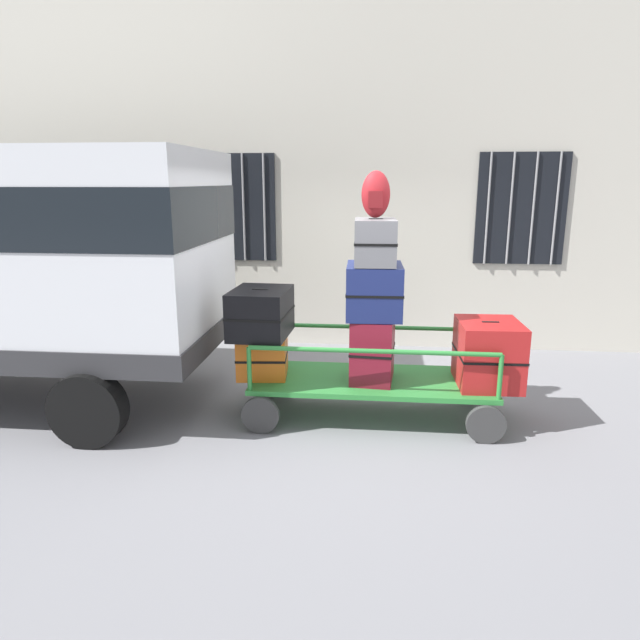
{
  "coord_description": "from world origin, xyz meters",
  "views": [
    {
      "loc": [
        0.25,
        -5.61,
        2.37
      ],
      "look_at": [
        -0.3,
        -0.18,
        1.02
      ],
      "focal_mm": 31.5,
      "sensor_mm": 36.0,
      "label": 1
    }
  ],
  "objects_px": {
    "suitcase_left_middle": "(261,313)",
    "suitcase_midleft_top": "(375,242)",
    "luggage_cart": "(372,385)",
    "suitcase_midleft_middle": "(374,291)",
    "suitcase_left_bottom": "(263,355)",
    "suitcase_midleft_bottom": "(373,349)",
    "suitcase_center_bottom": "(488,353)",
    "backpack": "(376,195)"
  },
  "relations": [
    {
      "from": "suitcase_left_middle",
      "to": "suitcase_midleft_top",
      "type": "relative_size",
      "value": 1.28
    },
    {
      "from": "luggage_cart",
      "to": "suitcase_midleft_top",
      "type": "bearing_deg",
      "value": -90.0
    },
    {
      "from": "suitcase_midleft_middle",
      "to": "suitcase_midleft_top",
      "type": "distance_m",
      "value": 0.48
    },
    {
      "from": "suitcase_left_middle",
      "to": "suitcase_midleft_middle",
      "type": "xyz_separation_m",
      "value": [
        1.13,
        0.06,
        0.23
      ]
    },
    {
      "from": "suitcase_left_bottom",
      "to": "suitcase_midleft_bottom",
      "type": "bearing_deg",
      "value": -1.76
    },
    {
      "from": "suitcase_midleft_bottom",
      "to": "suitcase_midleft_top",
      "type": "height_order",
      "value": "suitcase_midleft_top"
    },
    {
      "from": "suitcase_center_bottom",
      "to": "backpack",
      "type": "relative_size",
      "value": 1.61
    },
    {
      "from": "luggage_cart",
      "to": "suitcase_midleft_bottom",
      "type": "distance_m",
      "value": 0.39
    },
    {
      "from": "luggage_cart",
      "to": "suitcase_left_middle",
      "type": "height_order",
      "value": "suitcase_left_middle"
    },
    {
      "from": "suitcase_midleft_middle",
      "to": "backpack",
      "type": "bearing_deg",
      "value": 107.05
    },
    {
      "from": "suitcase_midleft_middle",
      "to": "suitcase_left_bottom",
      "type": "bearing_deg",
      "value": -178.88
    },
    {
      "from": "suitcase_center_bottom",
      "to": "suitcase_midleft_bottom",
      "type": "bearing_deg",
      "value": 179.87
    },
    {
      "from": "luggage_cart",
      "to": "suitcase_midleft_bottom",
      "type": "bearing_deg",
      "value": -90.0
    },
    {
      "from": "suitcase_midleft_middle",
      "to": "suitcase_left_middle",
      "type": "bearing_deg",
      "value": -176.91
    },
    {
      "from": "suitcase_left_bottom",
      "to": "suitcase_midleft_middle",
      "type": "height_order",
      "value": "suitcase_midleft_middle"
    },
    {
      "from": "suitcase_midleft_middle",
      "to": "suitcase_midleft_top",
      "type": "relative_size",
      "value": 1.13
    },
    {
      "from": "suitcase_midleft_top",
      "to": "suitcase_center_bottom",
      "type": "distance_m",
      "value": 1.56
    },
    {
      "from": "suitcase_left_bottom",
      "to": "suitcase_left_middle",
      "type": "height_order",
      "value": "suitcase_left_middle"
    },
    {
      "from": "suitcase_left_bottom",
      "to": "backpack",
      "type": "bearing_deg",
      "value": 2.07
    },
    {
      "from": "suitcase_left_middle",
      "to": "suitcase_midleft_top",
      "type": "height_order",
      "value": "suitcase_midleft_top"
    },
    {
      "from": "suitcase_left_bottom",
      "to": "suitcase_center_bottom",
      "type": "relative_size",
      "value": 0.78
    },
    {
      "from": "suitcase_midleft_top",
      "to": "backpack",
      "type": "bearing_deg",
      "value": 95.69
    },
    {
      "from": "luggage_cart",
      "to": "suitcase_midleft_bottom",
      "type": "height_order",
      "value": "suitcase_midleft_bottom"
    },
    {
      "from": "suitcase_midleft_middle",
      "to": "suitcase_midleft_top",
      "type": "xyz_separation_m",
      "value": [
        0.0,
        -0.04,
        0.48
      ]
    },
    {
      "from": "suitcase_midleft_top",
      "to": "backpack",
      "type": "relative_size",
      "value": 1.32
    },
    {
      "from": "suitcase_midleft_top",
      "to": "suitcase_midleft_bottom",
      "type": "bearing_deg",
      "value": -90.0
    },
    {
      "from": "backpack",
      "to": "suitcase_center_bottom",
      "type": "bearing_deg",
      "value": -3.93
    },
    {
      "from": "luggage_cart",
      "to": "suitcase_left_bottom",
      "type": "distance_m",
      "value": 1.16
    },
    {
      "from": "suitcase_left_middle",
      "to": "suitcase_midleft_bottom",
      "type": "distance_m",
      "value": 1.18
    },
    {
      "from": "suitcase_midleft_top",
      "to": "suitcase_center_bottom",
      "type": "xyz_separation_m",
      "value": [
        1.13,
        -0.02,
        -1.07
      ]
    },
    {
      "from": "luggage_cart",
      "to": "suitcase_midleft_top",
      "type": "distance_m",
      "value": 1.46
    },
    {
      "from": "suitcase_left_middle",
      "to": "suitcase_midleft_middle",
      "type": "height_order",
      "value": "suitcase_midleft_middle"
    },
    {
      "from": "luggage_cart",
      "to": "suitcase_center_bottom",
      "type": "distance_m",
      "value": 1.19
    },
    {
      "from": "suitcase_midleft_middle",
      "to": "suitcase_center_bottom",
      "type": "distance_m",
      "value": 1.27
    },
    {
      "from": "luggage_cart",
      "to": "suitcase_midleft_middle",
      "type": "height_order",
      "value": "suitcase_midleft_middle"
    },
    {
      "from": "luggage_cart",
      "to": "backpack",
      "type": "bearing_deg",
      "value": 98.06
    },
    {
      "from": "suitcase_left_bottom",
      "to": "suitcase_midleft_top",
      "type": "relative_size",
      "value": 0.95
    },
    {
      "from": "suitcase_midleft_bottom",
      "to": "suitcase_left_bottom",
      "type": "bearing_deg",
      "value": 178.24
    },
    {
      "from": "suitcase_midleft_bottom",
      "to": "suitcase_midleft_top",
      "type": "distance_m",
      "value": 1.07
    },
    {
      "from": "suitcase_midleft_middle",
      "to": "backpack",
      "type": "distance_m",
      "value": 0.92
    },
    {
      "from": "suitcase_midleft_middle",
      "to": "suitcase_center_bottom",
      "type": "xyz_separation_m",
      "value": [
        1.13,
        -0.06,
        -0.59
      ]
    },
    {
      "from": "suitcase_midleft_bottom",
      "to": "suitcase_center_bottom",
      "type": "bearing_deg",
      "value": -0.13
    }
  ]
}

